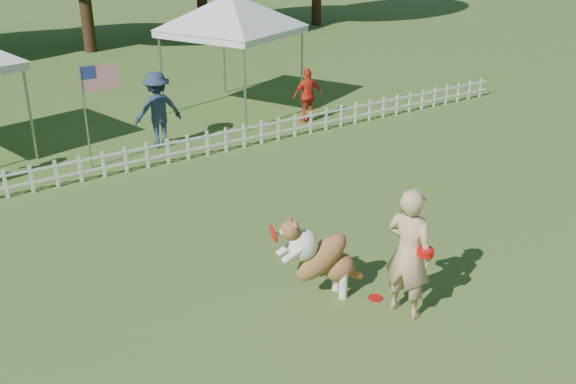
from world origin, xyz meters
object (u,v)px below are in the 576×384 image
(flag_pole, at_px, (86,118))
(spectator_b, at_px, (158,110))
(dog, at_px, (323,257))
(handler, at_px, (408,253))
(frisbee_on_turf, at_px, (375,298))
(canopy_tent_right, at_px, (233,55))
(spectator_c, at_px, (308,95))

(flag_pole, distance_m, spectator_b, 1.98)
(dog, height_order, spectator_b, spectator_b)
(handler, bearing_deg, flag_pole, -3.57)
(dog, distance_m, frisbee_on_turf, 1.04)
(handler, relative_size, dog, 1.40)
(canopy_tent_right, bearing_deg, handler, -130.81)
(frisbee_on_turf, xyz_separation_m, spectator_c, (4.33, 7.83, 0.72))
(handler, bearing_deg, spectator_b, -16.67)
(handler, distance_m, canopy_tent_right, 10.92)
(frisbee_on_turf, relative_size, canopy_tent_right, 0.07)
(handler, height_order, dog, handler)
(spectator_b, bearing_deg, flag_pole, 18.59)
(canopy_tent_right, height_order, spectator_c, canopy_tent_right)
(flag_pole, bearing_deg, spectator_c, 2.67)
(canopy_tent_right, distance_m, spectator_b, 3.65)
(dog, xyz_separation_m, spectator_b, (0.76, 7.70, 0.23))
(spectator_c, bearing_deg, spectator_b, 4.46)
(dog, xyz_separation_m, flag_pole, (-1.12, 7.15, 0.48))
(spectator_c, bearing_deg, dog, 64.92)
(canopy_tent_right, relative_size, spectator_b, 1.74)
(frisbee_on_turf, height_order, flag_pole, flag_pole)
(frisbee_on_turf, height_order, canopy_tent_right, canopy_tent_right)
(flag_pole, bearing_deg, dog, -80.44)
(canopy_tent_right, distance_m, flag_pole, 5.53)
(handler, xyz_separation_m, frisbee_on_turf, (-0.11, 0.49, -0.95))
(canopy_tent_right, xyz_separation_m, spectator_b, (-3.11, -1.80, -0.68))
(handler, distance_m, dog, 1.24)
(flag_pole, bearing_deg, handler, -76.32)
(handler, bearing_deg, dog, 21.74)
(dog, distance_m, flag_pole, 7.25)
(handler, bearing_deg, canopy_tent_right, -33.21)
(dog, height_order, spectator_c, spectator_c)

